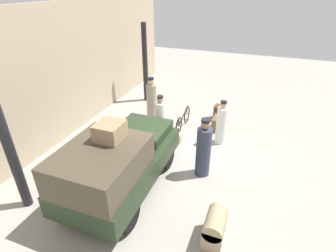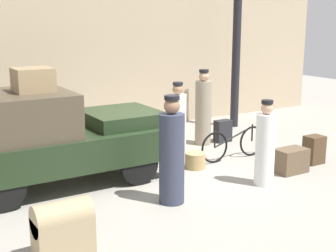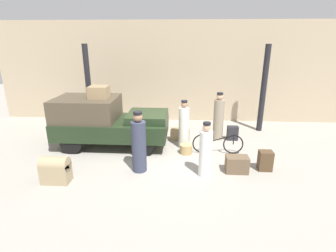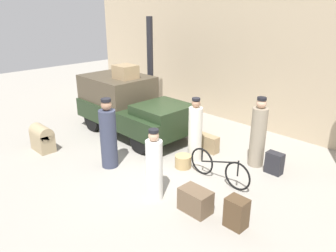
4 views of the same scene
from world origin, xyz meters
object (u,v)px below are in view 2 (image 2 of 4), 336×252
bicycle (234,144)px  suitcase_black_upright (291,161)px  trunk_large_brown (223,131)px  truck (45,135)px  porter_lifting_near_truck (203,111)px  porter_with_bicycle (265,147)px  wicker_basket (195,160)px  suitcase_small_leather (314,150)px  porter_carrying_trunk (178,126)px  trunk_wicker_pale (63,228)px  porter_standing_middle (172,155)px  suitcase_tan_flat (156,145)px  trunk_on_truck_roof (33,80)px

bicycle → suitcase_black_upright: bicycle is taller
trunk_large_brown → truck: bearing=-170.4°
truck → trunk_large_brown: size_ratio=7.22×
porter_lifting_near_truck → bicycle: bearing=-96.6°
porter_with_bicycle → porter_lifting_near_truck: bearing=76.5°
wicker_basket → bicycle: bearing=4.3°
bicycle → trunk_large_brown: (0.72, 1.30, -0.08)m
truck → suitcase_black_upright: bearing=-22.4°
porter_lifting_near_truck → suitcase_small_leather: 2.77m
bicycle → porter_lifting_near_truck: size_ratio=0.94×
porter_carrying_trunk → suitcase_small_leather: porter_carrying_trunk is taller
bicycle → trunk_wicker_pale: bearing=-154.5°
truck → trunk_large_brown: truck is taller
wicker_basket → suitcase_small_leather: bearing=-23.9°
porter_carrying_trunk → wicker_basket: bearing=-80.8°
porter_lifting_near_truck → porter_standing_middle: bearing=-133.4°
bicycle → suitcase_tan_flat: size_ratio=2.34×
porter_lifting_near_truck → suitcase_black_upright: (0.25, -2.67, -0.59)m
porter_carrying_trunk → suitcase_tan_flat: 0.89m
porter_lifting_near_truck → trunk_wicker_pale: size_ratio=2.44×
suitcase_tan_flat → trunk_wicker_pale: (-3.28, -3.32, 0.15)m
porter_carrying_trunk → trunk_large_brown: 2.12m
wicker_basket → porter_with_bicycle: bearing=-70.2°
trunk_wicker_pale → suitcase_black_upright: bearing=10.1°
porter_lifting_near_truck → suitcase_small_leather: porter_lifting_near_truck is taller
trunk_wicker_pale → suitcase_small_leather: bearing=10.3°
wicker_basket → trunk_wicker_pale: size_ratio=0.56×
porter_standing_middle → trunk_on_truck_roof: size_ratio=2.79×
truck → trunk_on_truck_roof: size_ratio=6.07×
porter_with_bicycle → truck: bearing=149.0°
truck → trunk_on_truck_roof: trunk_on_truck_roof is taller
suitcase_tan_flat → trunk_on_truck_roof: size_ratio=1.13×
bicycle → trunk_on_truck_roof: size_ratio=2.64×
bicycle → porter_carrying_trunk: porter_carrying_trunk is taller
porter_standing_middle → porter_carrying_trunk: bearing=55.0°
porter_with_bicycle → trunk_large_brown: bearing=66.1°
suitcase_small_leather → wicker_basket: bearing=156.1°
trunk_wicker_pale → trunk_on_truck_roof: (0.47, 2.69, 1.58)m
trunk_large_brown → suitcase_black_upright: (-0.31, -2.59, -0.03)m
wicker_basket → porter_standing_middle: size_ratio=0.23×
bicycle → porter_with_bicycle: porter_with_bicycle is taller
wicker_basket → trunk_large_brown: size_ratio=0.77×
porter_standing_middle → trunk_on_truck_roof: (-1.67, 1.89, 1.14)m
porter_standing_middle → porter_lifting_near_truck: 3.78m
suitcase_small_leather → suitcase_tan_flat: suitcase_small_leather is taller
truck → suitcase_black_upright: size_ratio=6.12×
porter_standing_middle → trunk_wicker_pale: (-2.14, -0.80, -0.44)m
truck → trunk_wicker_pale: (-0.63, -2.69, -0.57)m
porter_standing_middle → suitcase_black_upright: size_ratio=2.82×
bicycle → porter_carrying_trunk: size_ratio=0.99×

